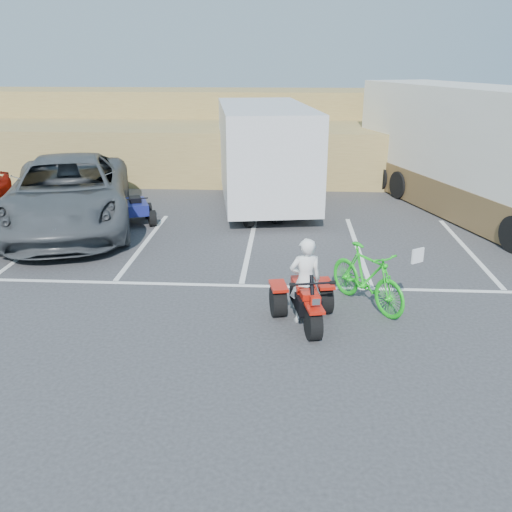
# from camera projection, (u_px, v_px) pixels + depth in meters

# --- Properties ---
(ground) EXTENTS (100.00, 100.00, 0.00)m
(ground) POSITION_uv_depth(u_px,v_px,m) (229.00, 343.00, 9.04)
(ground) COLOR #323235
(ground) RESTS_ON ground
(parking_stripes) EXTENTS (28.00, 5.16, 0.01)m
(parking_stripes) POSITION_uv_depth(u_px,v_px,m) (284.00, 259.00, 12.80)
(parking_stripes) COLOR white
(parking_stripes) RESTS_ON ground
(grass_embankment) EXTENTS (40.00, 8.50, 3.10)m
(grass_embankment) POSITION_uv_depth(u_px,v_px,m) (267.00, 134.00, 23.05)
(grass_embankment) COLOR olive
(grass_embankment) RESTS_ON ground
(red_trike_atv) EXTENTS (1.42, 1.72, 0.99)m
(red_trike_atv) POSITION_uv_depth(u_px,v_px,m) (306.00, 324.00, 9.66)
(red_trike_atv) COLOR #B8160A
(red_trike_atv) RESTS_ON ground
(rider) EXTENTS (0.64, 0.48, 1.57)m
(rider) POSITION_uv_depth(u_px,v_px,m) (305.00, 281.00, 9.53)
(rider) COLOR white
(rider) RESTS_ON ground
(green_dirt_bike) EXTENTS (1.58, 1.95, 1.19)m
(green_dirt_bike) POSITION_uv_depth(u_px,v_px,m) (367.00, 277.00, 10.18)
(green_dirt_bike) COLOR #14BF19
(green_dirt_bike) RESTS_ON ground
(grey_pickup) EXTENTS (5.01, 7.55, 1.93)m
(grey_pickup) POSITION_uv_depth(u_px,v_px,m) (68.00, 193.00, 14.88)
(grey_pickup) COLOR #45494D
(grey_pickup) RESTS_ON ground
(cargo_trailer) EXTENTS (3.63, 6.94, 3.09)m
(cargo_trailer) POSITION_uv_depth(u_px,v_px,m) (264.00, 151.00, 17.27)
(cargo_trailer) COLOR silver
(cargo_trailer) RESTS_ON ground
(rv_motorhome) EXTENTS (5.71, 10.41, 3.64)m
(rv_motorhome) POSITION_uv_depth(u_px,v_px,m) (474.00, 160.00, 16.21)
(rv_motorhome) COLOR silver
(rv_motorhome) RESTS_ON ground
(quad_atv_blue) EXTENTS (1.39, 1.58, 0.86)m
(quad_atv_blue) POSITION_uv_depth(u_px,v_px,m) (137.00, 223.00, 15.56)
(quad_atv_blue) COLOR navy
(quad_atv_blue) RESTS_ON ground
(quad_atv_green) EXTENTS (1.56, 1.74, 0.93)m
(quad_atv_green) POSITION_uv_depth(u_px,v_px,m) (257.00, 221.00, 15.79)
(quad_atv_green) COLOR #135012
(quad_atv_green) RESTS_ON ground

